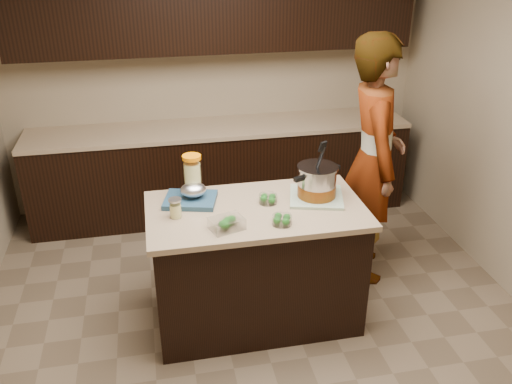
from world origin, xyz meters
TOP-DOWN VIEW (x-y plane):
  - ground_plane at (0.00, 0.00)m, footprint 4.00×4.00m
  - room_shell at (0.00, 0.00)m, footprint 4.04×4.04m
  - back_cabinets at (0.00, 1.74)m, footprint 3.60×0.63m
  - island at (0.00, 0.00)m, footprint 1.46×0.81m
  - dish_towel at (0.44, 0.06)m, footprint 0.44×0.44m
  - stock_pot at (0.44, 0.06)m, footprint 0.37×0.37m
  - lemonade_pitcher at (-0.39, 0.24)m, footprint 0.16×0.16m
  - mason_jar at (-0.53, -0.02)m, footprint 0.09×0.09m
  - broccoli_tub_left at (0.10, 0.06)m, footprint 0.15×0.15m
  - broccoli_tub_right at (0.12, -0.25)m, footprint 0.14×0.14m
  - broccoli_tub_rect at (-0.23, -0.23)m, footprint 0.24×0.20m
  - blue_tray at (-0.41, 0.17)m, footprint 0.40×0.35m
  - person at (1.01, 0.44)m, footprint 0.60×0.79m

SIDE VIEW (x-z plane):
  - ground_plane at x=0.00m, z-range 0.00..0.00m
  - island at x=0.00m, z-range 0.00..0.90m
  - dish_towel at x=0.44m, z-range 0.90..0.92m
  - broccoli_tub_left at x=0.10m, z-range 0.90..0.96m
  - broccoli_tub_right at x=0.12m, z-range 0.90..0.96m
  - broccoli_tub_rect at x=-0.23m, z-range 0.90..0.97m
  - back_cabinets at x=0.00m, z-range -0.22..2.10m
  - blue_tray at x=-0.41m, z-range 0.88..1.01m
  - mason_jar at x=-0.53m, z-range 0.89..1.03m
  - person at x=1.01m, z-range 0.00..1.95m
  - stock_pot at x=0.44m, z-range 0.81..1.21m
  - lemonade_pitcher at x=-0.39m, z-range 0.89..1.20m
  - room_shell at x=0.00m, z-range 0.35..3.07m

